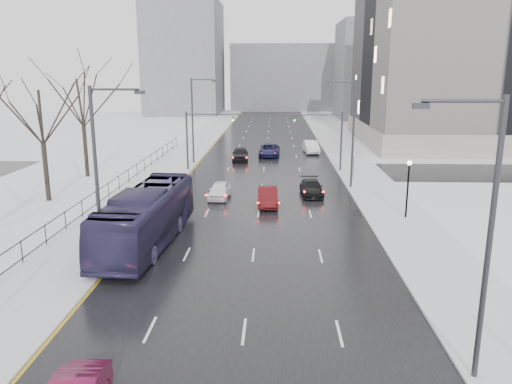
# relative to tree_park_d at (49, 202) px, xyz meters

# --- Properties ---
(road) EXTENTS (16.00, 150.00, 0.04)m
(road) POSITION_rel_tree_park_d_xyz_m (17.80, 26.00, 0.02)
(road) COLOR black
(road) RESTS_ON ground
(cross_road) EXTENTS (130.00, 10.00, 0.04)m
(cross_road) POSITION_rel_tree_park_d_xyz_m (17.80, 14.00, 0.02)
(cross_road) COLOR black
(cross_road) RESTS_ON ground
(sidewalk_left) EXTENTS (5.00, 150.00, 0.16)m
(sidewalk_left) POSITION_rel_tree_park_d_xyz_m (7.30, 26.00, 0.08)
(sidewalk_left) COLOR silver
(sidewalk_left) RESTS_ON ground
(sidewalk_right) EXTENTS (5.00, 150.00, 0.16)m
(sidewalk_right) POSITION_rel_tree_park_d_xyz_m (28.30, 26.00, 0.08)
(sidewalk_right) COLOR silver
(sidewalk_right) RESTS_ON ground
(park_strip) EXTENTS (14.00, 150.00, 0.12)m
(park_strip) POSITION_rel_tree_park_d_xyz_m (-2.20, 26.00, 0.06)
(park_strip) COLOR white
(park_strip) RESTS_ON ground
(tree_park_d) EXTENTS (8.75, 8.75, 12.50)m
(tree_park_d) POSITION_rel_tree_park_d_xyz_m (0.00, 0.00, 0.00)
(tree_park_d) COLOR black
(tree_park_d) RESTS_ON ground
(tree_park_e) EXTENTS (9.45, 9.45, 13.50)m
(tree_park_e) POSITION_rel_tree_park_d_xyz_m (-0.40, 10.00, 0.00)
(tree_park_e) COLOR black
(tree_park_e) RESTS_ON ground
(iron_fence) EXTENTS (0.06, 70.00, 1.30)m
(iron_fence) POSITION_rel_tree_park_d_xyz_m (4.80, -4.00, 0.91)
(iron_fence) COLOR black
(iron_fence) RESTS_ON sidewalk_left
(streetlight_r_near) EXTENTS (2.95, 0.25, 10.00)m
(streetlight_r_near) POSITION_rel_tree_park_d_xyz_m (25.97, -24.00, 5.62)
(streetlight_r_near) COLOR #2D2D33
(streetlight_r_near) RESTS_ON ground
(streetlight_r_mid) EXTENTS (2.95, 0.25, 10.00)m
(streetlight_r_mid) POSITION_rel_tree_park_d_xyz_m (25.97, 6.00, 5.62)
(streetlight_r_mid) COLOR #2D2D33
(streetlight_r_mid) RESTS_ON ground
(streetlight_l_near) EXTENTS (2.95, 0.25, 10.00)m
(streetlight_l_near) POSITION_rel_tree_park_d_xyz_m (9.63, -14.00, 5.62)
(streetlight_l_near) COLOR #2D2D33
(streetlight_l_near) RESTS_ON ground
(streetlight_l_far) EXTENTS (2.95, 0.25, 10.00)m
(streetlight_l_far) POSITION_rel_tree_park_d_xyz_m (9.63, 18.00, 5.62)
(streetlight_l_far) COLOR #2D2D33
(streetlight_l_far) RESTS_ON ground
(lamppost_r_mid) EXTENTS (0.36, 0.36, 4.28)m
(lamppost_r_mid) POSITION_rel_tree_park_d_xyz_m (28.80, -4.00, 2.94)
(lamppost_r_mid) COLOR black
(lamppost_r_mid) RESTS_ON sidewalk_right
(mast_signal_right) EXTENTS (6.10, 0.33, 6.50)m
(mast_signal_right) POSITION_rel_tree_park_d_xyz_m (25.13, 14.00, 4.11)
(mast_signal_right) COLOR #2D2D33
(mast_signal_right) RESTS_ON ground
(mast_signal_left) EXTENTS (6.10, 0.33, 6.50)m
(mast_signal_left) POSITION_rel_tree_park_d_xyz_m (10.47, 14.00, 4.11)
(mast_signal_left) COLOR #2D2D33
(mast_signal_left) RESTS_ON ground
(no_uturn_sign) EXTENTS (0.60, 0.06, 2.70)m
(no_uturn_sign) POSITION_rel_tree_park_d_xyz_m (27.00, 10.00, 2.30)
(no_uturn_sign) COLOR #2D2D33
(no_uturn_sign) RESTS_ON sidewalk_right
(civic_building) EXTENTS (41.00, 31.00, 24.80)m
(civic_building) POSITION_rel_tree_park_d_xyz_m (52.80, 38.00, 11.21)
(civic_building) COLOR gray
(civic_building) RESTS_ON ground
(bldg_far_right) EXTENTS (24.00, 20.00, 22.00)m
(bldg_far_right) POSITION_rel_tree_park_d_xyz_m (45.80, 81.00, 11.00)
(bldg_far_right) COLOR slate
(bldg_far_right) RESTS_ON ground
(bldg_far_left) EXTENTS (18.00, 22.00, 28.00)m
(bldg_far_left) POSITION_rel_tree_park_d_xyz_m (-4.20, 91.00, 14.00)
(bldg_far_left) COLOR slate
(bldg_far_left) RESTS_ON ground
(bldg_far_center) EXTENTS (30.00, 18.00, 18.00)m
(bldg_far_center) POSITION_rel_tree_park_d_xyz_m (21.80, 106.00, 9.00)
(bldg_far_center) COLOR slate
(bldg_far_center) RESTS_ON ground
(bus) EXTENTS (3.81, 13.08, 3.60)m
(bus) POSITION_rel_tree_park_d_xyz_m (11.02, -10.24, 1.84)
(bus) COLOR #2B274C
(bus) RESTS_ON road
(sedan_center_near) EXTENTS (1.88, 4.22, 1.41)m
(sedan_center_near) POSITION_rel_tree_park_d_xyz_m (14.30, 1.63, 0.74)
(sedan_center_near) COLOR white
(sedan_center_near) RESTS_ON road
(sedan_right_near) EXTENTS (1.78, 4.58, 1.49)m
(sedan_right_near) POSITION_rel_tree_park_d_xyz_m (18.47, -0.60, 0.78)
(sedan_right_near) COLOR #500D10
(sedan_right_near) RESTS_ON road
(sedan_right_cross) EXTENTS (2.75, 5.62, 1.54)m
(sedan_right_cross) POSITION_rel_tree_park_d_xyz_m (18.30, 23.99, 0.81)
(sedan_right_cross) COLOR #181B48
(sedan_right_cross) RESTS_ON road
(sedan_right_far) EXTENTS (2.03, 4.67, 1.34)m
(sedan_right_far) POSITION_rel_tree_park_d_xyz_m (22.30, 3.06, 0.71)
(sedan_right_far) COLOR black
(sedan_right_far) RESTS_ON road
(sedan_center_far) EXTENTS (2.19, 4.89, 1.63)m
(sedan_center_far) POSITION_rel_tree_park_d_xyz_m (14.76, 20.52, 0.86)
(sedan_center_far) COLOR black
(sedan_center_far) RESTS_ON road
(sedan_right_distant) EXTENTS (2.13, 5.14, 1.66)m
(sedan_right_distant) POSITION_rel_tree_park_d_xyz_m (23.86, 26.71, 0.87)
(sedan_right_distant) COLOR white
(sedan_right_distant) RESTS_ON road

